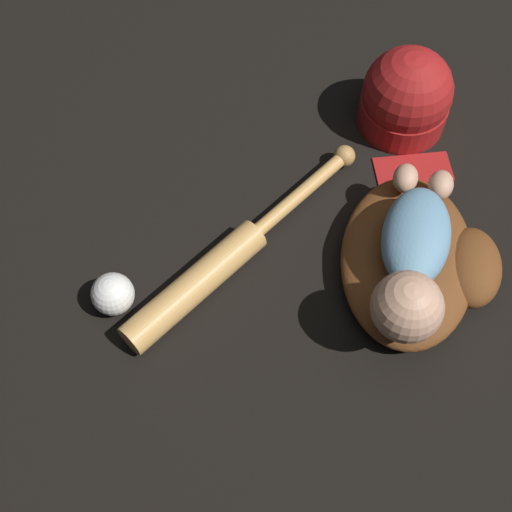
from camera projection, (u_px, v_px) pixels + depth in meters
name	position (u px, v px, depth m)	size (l,w,h in m)	color
ground_plane	(413.00, 295.00, 1.29)	(6.00, 6.00, 0.00)	black
baseball_glove	(418.00, 261.00, 1.28)	(0.40, 0.33, 0.08)	brown
baby_figure	(413.00, 262.00, 1.18)	(0.37, 0.15, 0.12)	#6693B2
baseball_bat	(219.00, 264.00, 1.28)	(0.54, 0.28, 0.06)	tan
baseball	(113.00, 294.00, 1.24)	(0.08, 0.08, 0.08)	white
baseball_cap	(406.00, 98.00, 1.42)	(0.27, 0.23, 0.18)	maroon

